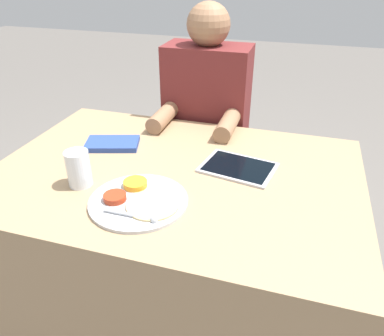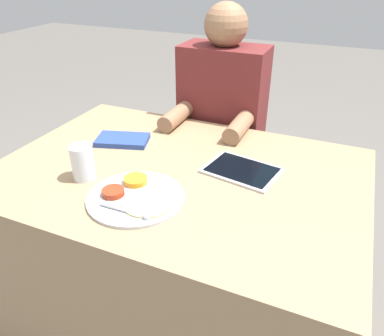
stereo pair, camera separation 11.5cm
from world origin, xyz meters
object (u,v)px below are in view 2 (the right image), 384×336
at_px(thali_tray, 136,196).
at_px(drinking_glass, 83,162).
at_px(red_notebook, 123,140).
at_px(person_diner, 220,147).
at_px(tablet_device, 242,170).

relative_size(thali_tray, drinking_glass, 2.52).
relative_size(red_notebook, person_diner, 0.18).
height_order(tablet_device, drinking_glass, drinking_glass).
distance_m(red_notebook, tablet_device, 0.49).
bearing_deg(red_notebook, thali_tray, -51.75).
height_order(tablet_device, person_diner, person_diner).
bearing_deg(drinking_glass, person_diner, 72.75).
relative_size(red_notebook, drinking_glass, 1.91).
height_order(thali_tray, drinking_glass, drinking_glass).
xyz_separation_m(thali_tray, drinking_glass, (-0.21, 0.04, 0.05)).
xyz_separation_m(red_notebook, tablet_device, (0.49, -0.03, -0.00)).
relative_size(red_notebook, tablet_device, 0.83).
distance_m(thali_tray, person_diner, 0.77).
bearing_deg(red_notebook, drinking_glass, -83.55).
xyz_separation_m(red_notebook, drinking_glass, (0.03, -0.27, 0.05)).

